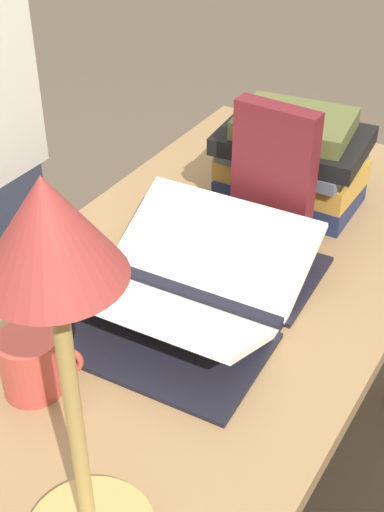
# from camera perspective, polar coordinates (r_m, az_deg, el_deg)

# --- Properties ---
(reading_desk) EXTENTS (1.39, 0.67, 0.75)m
(reading_desk) POSITION_cam_1_polar(r_m,az_deg,el_deg) (1.33, 0.55, -5.97)
(reading_desk) COLOR #937047
(reading_desk) RESTS_ON ground_plane
(open_book) EXTENTS (0.47, 0.39, 0.10)m
(open_book) POSITION_cam_1_polar(r_m,az_deg,el_deg) (1.21, -0.35, -2.39)
(open_book) COLOR black
(open_book) RESTS_ON reading_desk
(book_stack_tall) EXTENTS (0.23, 0.30, 0.19)m
(book_stack_tall) POSITION_cam_1_polar(r_m,az_deg,el_deg) (1.46, 7.99, 7.62)
(book_stack_tall) COLOR #1E284C
(book_stack_tall) RESTS_ON reading_desk
(book_standing_upright) EXTENTS (0.04, 0.16, 0.27)m
(book_standing_upright) POSITION_cam_1_polar(r_m,az_deg,el_deg) (1.32, 6.54, 6.44)
(book_standing_upright) COLOR maroon
(book_standing_upright) RESTS_ON reading_desk
(reading_lamp) EXTENTS (0.16, 0.16, 0.50)m
(reading_lamp) POSITION_cam_1_polar(r_m,az_deg,el_deg) (0.66, -10.61, -4.13)
(reading_lamp) COLOR tan
(reading_lamp) RESTS_ON reading_desk
(coffee_mug) EXTENTS (0.09, 0.11, 0.10)m
(coffee_mug) POSITION_cam_1_polar(r_m,az_deg,el_deg) (1.07, -12.70, -8.40)
(coffee_mug) COLOR #B74238
(coffee_mug) RESTS_ON reading_desk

